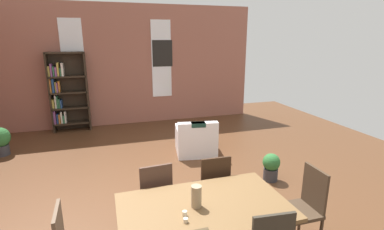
# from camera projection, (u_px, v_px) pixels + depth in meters

# --- Properties ---
(ground_plane) EXTENTS (11.60, 11.60, 0.00)m
(ground_plane) POSITION_uv_depth(u_px,v_px,m) (148.00, 210.00, 4.03)
(ground_plane) COLOR #55341E
(back_wall_brick) EXTENTS (7.55, 0.12, 3.24)m
(back_wall_brick) POSITION_uv_depth(u_px,v_px,m) (120.00, 66.00, 7.78)
(back_wall_brick) COLOR #A06150
(back_wall_brick) RESTS_ON ground
(window_pane_0) EXTENTS (0.55, 0.02, 2.11)m
(window_pane_0) POSITION_uv_depth(u_px,v_px,m) (73.00, 61.00, 7.34)
(window_pane_0) COLOR white
(window_pane_1) EXTENTS (0.55, 0.02, 2.11)m
(window_pane_1) POSITION_uv_depth(u_px,v_px,m) (161.00, 59.00, 8.00)
(window_pane_1) COLOR white
(dining_table) EXTENTS (1.68, 0.98, 0.74)m
(dining_table) POSITION_uv_depth(u_px,v_px,m) (204.00, 212.00, 2.86)
(dining_table) COLOR brown
(dining_table) RESTS_ON ground
(vase_on_table) EXTENTS (0.10, 0.10, 0.22)m
(vase_on_table) POSITION_uv_depth(u_px,v_px,m) (196.00, 196.00, 2.79)
(vase_on_table) COLOR #998466
(vase_on_table) RESTS_ON dining_table
(tealight_candle_0) EXTENTS (0.04, 0.04, 0.04)m
(tealight_candle_0) POSITION_uv_depth(u_px,v_px,m) (186.00, 220.00, 2.57)
(tealight_candle_0) COLOR silver
(tealight_candle_0) RESTS_ON dining_table
(tealight_candle_1) EXTENTS (0.04, 0.04, 0.05)m
(tealight_candle_1) POSITION_uv_depth(u_px,v_px,m) (185.00, 213.00, 2.66)
(tealight_candle_1) COLOR silver
(tealight_candle_1) RESTS_ON dining_table
(dining_chair_far_right) EXTENTS (0.41, 0.41, 0.95)m
(dining_chair_far_right) POSITION_uv_depth(u_px,v_px,m) (213.00, 186.00, 3.67)
(dining_chair_far_right) COLOR #322014
(dining_chair_far_right) RESTS_ON ground
(dining_chair_far_left) EXTENTS (0.43, 0.43, 0.95)m
(dining_chair_far_left) POSITION_uv_depth(u_px,v_px,m) (155.00, 195.00, 3.45)
(dining_chair_far_left) COLOR #483127
(dining_chair_far_left) RESTS_ON ground
(dining_chair_head_right) EXTENTS (0.41, 0.41, 0.95)m
(dining_chair_head_right) POSITION_uv_depth(u_px,v_px,m) (305.00, 205.00, 3.25)
(dining_chair_head_right) COLOR #413021
(dining_chair_head_right) RESTS_ON ground
(bookshelf_tall) EXTENTS (0.92, 0.31, 2.02)m
(bookshelf_tall) POSITION_uv_depth(u_px,v_px,m) (66.00, 92.00, 7.30)
(bookshelf_tall) COLOR #2D2319
(bookshelf_tall) RESTS_ON ground
(armchair_white) EXTENTS (0.92, 0.92, 0.75)m
(armchair_white) POSITION_uv_depth(u_px,v_px,m) (196.00, 140.00, 5.98)
(armchair_white) COLOR white
(armchair_white) RESTS_ON ground
(potted_plant_by_shelf) EXTENTS (0.29, 0.29, 0.48)m
(potted_plant_by_shelf) POSITION_uv_depth(u_px,v_px,m) (271.00, 166.00, 4.83)
(potted_plant_by_shelf) COLOR #333338
(potted_plant_by_shelf) RESTS_ON ground
(potted_plant_corner) EXTENTS (0.41, 0.41, 0.59)m
(potted_plant_corner) POSITION_uv_depth(u_px,v_px,m) (0.00, 140.00, 5.87)
(potted_plant_corner) COLOR #333338
(potted_plant_corner) RESTS_ON ground
(framed_picture) EXTENTS (0.56, 0.03, 0.72)m
(framed_picture) POSITION_uv_depth(u_px,v_px,m) (162.00, 53.00, 7.96)
(framed_picture) COLOR black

